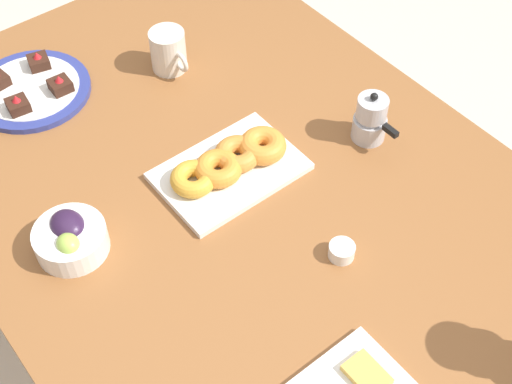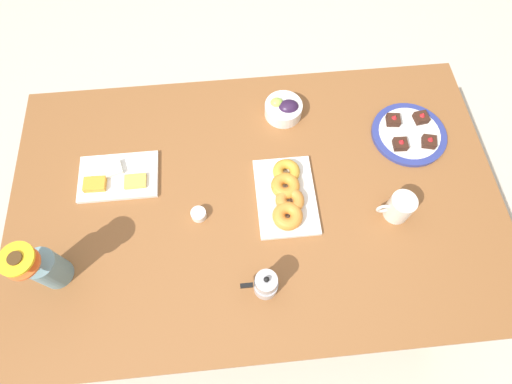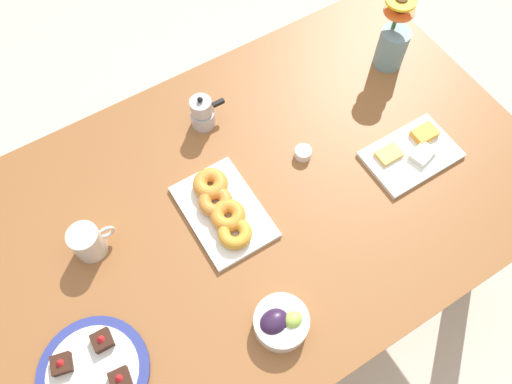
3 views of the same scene
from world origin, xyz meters
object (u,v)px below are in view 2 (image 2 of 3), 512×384
coffee_mug (399,207)px  croissant_platter (287,195)px  moka_pot (265,285)px  dining_table (256,208)px  dessert_plate (409,134)px  grape_bowl (284,109)px  cheese_platter (117,177)px  jam_cup_honey (199,214)px  flower_vase (46,268)px

coffee_mug → croissant_platter: bearing=-14.1°
moka_pot → dining_table: bearing=-90.5°
dining_table → dessert_plate: bearing=-161.3°
dining_table → moka_pot: (0.00, 0.30, 0.13)m
croissant_platter → dessert_plate: bearing=-156.3°
grape_bowl → dining_table: bearing=68.0°
dining_table → cheese_platter: bearing=-14.0°
dining_table → grape_bowl: bearing=-112.0°
croissant_platter → grape_bowl: bearing=-95.5°
cheese_platter → dessert_plate: (-1.01, -0.08, -0.00)m
croissant_platter → jam_cup_honey: (0.28, 0.04, -0.01)m
flower_vase → moka_pot: size_ratio=2.04×
coffee_mug → cheese_platter: size_ratio=0.44×
dining_table → croissant_platter: bearing=172.4°
jam_cup_honey → dining_table: bearing=-165.6°
grape_bowl → jam_cup_honey: (0.32, 0.37, -0.01)m
dessert_plate → moka_pot: moka_pot is taller
grape_bowl → flower_vase: 0.91m
grape_bowl → dessert_plate: (-0.43, 0.13, -0.02)m
grape_bowl → croissant_platter: bearing=84.5°
coffee_mug → jam_cup_honey: size_ratio=2.39×
coffee_mug → flower_vase: size_ratio=0.47×
grape_bowl → dessert_plate: size_ratio=0.51×
cheese_platter → dessert_plate: 1.01m
dining_table → flower_vase: 0.66m
grape_bowl → cheese_platter: (0.58, 0.21, -0.02)m
jam_cup_honey → flower_vase: flower_vase is taller
coffee_mug → cheese_platter: coffee_mug is taller
dessert_plate → flower_vase: size_ratio=1.07×
dessert_plate → flower_vase: bearing=18.3°
jam_cup_honey → dessert_plate: dessert_plate is taller
flower_vase → jam_cup_honey: bearing=-160.5°
croissant_platter → jam_cup_honey: bearing=7.0°
croissant_platter → dessert_plate: (-0.46, -0.20, -0.01)m
grape_bowl → croissant_platter: (0.03, 0.33, -0.01)m
coffee_mug → grape_bowl: size_ratio=0.86×
grape_bowl → moka_pot: (0.13, 0.62, 0.02)m
moka_pot → jam_cup_honey: bearing=-53.4°
dining_table → jam_cup_honey: bearing=14.4°
flower_vase → dessert_plate: bearing=-161.7°
dining_table → jam_cup_honey: 0.22m
coffee_mug → moka_pot: (0.44, 0.20, 0.00)m
coffee_mug → jam_cup_honey: 0.63m
jam_cup_honey → dessert_plate: (-0.74, -0.24, -0.00)m
cheese_platter → moka_pot: moka_pot is taller
cheese_platter → croissant_platter: bearing=167.1°
cheese_platter → flower_vase: flower_vase is taller
cheese_platter → moka_pot: (-0.45, 0.41, 0.04)m
croissant_platter → moka_pot: moka_pot is taller
coffee_mug → grape_bowl: 0.52m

